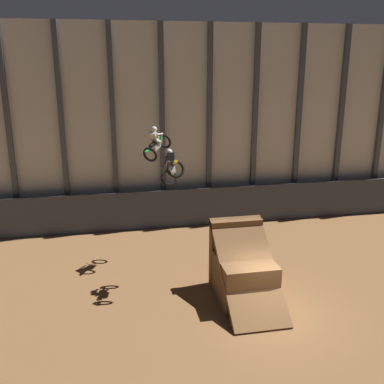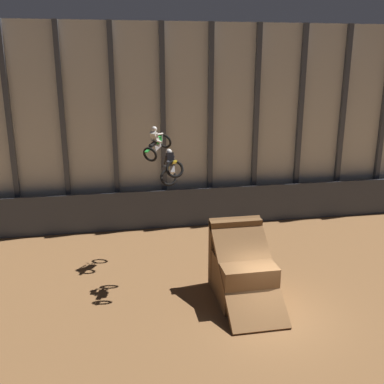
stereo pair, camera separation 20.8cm
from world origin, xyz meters
name	(u,v)px [view 2 (the right image)]	position (x,y,z in m)	size (l,w,h in m)	color
ground_plane	(272,316)	(0.00, 0.00, 0.00)	(60.00, 60.00, 0.00)	brown
arena_back_wall	(210,127)	(0.00, 11.20, 5.78)	(32.00, 0.40, 11.56)	beige
lower_barrier	(212,206)	(0.00, 10.36, 1.14)	(31.36, 0.20, 2.28)	#383D47
dirt_ramp	(241,271)	(-0.71, 1.87, 1.09)	(2.25, 4.19, 3.14)	brown
rider_bike_left_air	(157,143)	(-3.67, 6.21, 5.79)	(1.59, 1.76, 1.63)	black
rider_bike_right_air	(171,168)	(-3.38, 3.45, 5.23)	(0.86, 1.73, 1.67)	black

